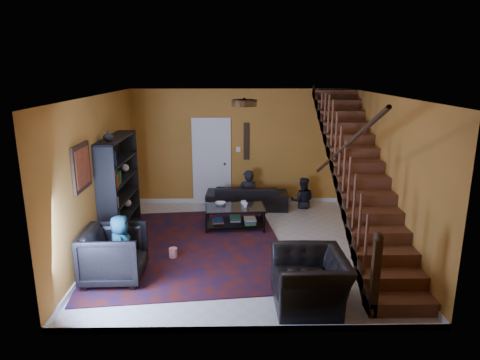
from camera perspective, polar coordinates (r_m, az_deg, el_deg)
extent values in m
plane|color=beige|center=(8.19, 0.37, -8.79)|extent=(5.50, 5.50, 0.00)
plane|color=#C5772B|center=(10.43, 0.04, 4.39)|extent=(5.20, 0.00, 5.20)
plane|color=#C5772B|center=(5.12, 1.10, -6.65)|extent=(5.20, 0.00, 5.20)
plane|color=#C5772B|center=(8.11, -18.31, 0.65)|extent=(0.00, 5.50, 5.50)
plane|color=#C5772B|center=(8.22, 18.82, 0.79)|extent=(0.00, 5.50, 5.50)
plane|color=white|center=(7.53, 0.40, 11.16)|extent=(5.50, 5.50, 0.00)
cube|color=silver|center=(10.74, 0.04, -2.72)|extent=(5.20, 0.02, 0.10)
cube|color=silver|center=(8.52, -17.52, -8.19)|extent=(0.02, 5.50, 0.10)
cube|color=#C5772B|center=(8.09, 15.60, 0.24)|extent=(0.95, 4.92, 2.83)
cube|color=black|center=(7.96, 12.50, 0.79)|extent=(0.04, 5.02, 3.02)
cylinder|color=black|center=(7.87, 12.89, 3.97)|extent=(0.07, 4.20, 2.44)
cube|color=black|center=(6.08, 17.56, -12.53)|extent=(0.10, 0.10, 1.10)
cube|color=black|center=(8.71, -15.74, -0.94)|extent=(0.35, 1.80, 2.00)
cube|color=black|center=(8.89, -15.47, -4.67)|extent=(0.35, 1.72, 0.03)
cube|color=black|center=(8.67, -15.81, 0.08)|extent=(0.35, 1.72, 0.03)
cube|color=silver|center=(10.49, -3.79, 2.33)|extent=(0.82, 0.05, 2.05)
cube|color=maroon|center=(7.19, -20.37, 1.62)|extent=(0.04, 0.74, 0.74)
cube|color=black|center=(10.39, 0.87, 5.19)|extent=(0.14, 0.03, 0.90)
cylinder|color=#3F2814|center=(6.73, 0.56, 10.24)|extent=(0.40, 0.40, 0.10)
cube|color=#45140C|center=(8.21, -6.85, -8.76)|extent=(3.87, 4.31, 0.02)
imported|color=black|center=(10.26, 0.95, -2.21)|extent=(1.98, 0.86, 0.57)
imported|color=black|center=(7.09, -16.43, -9.52)|extent=(0.96, 0.94, 0.86)
imported|color=black|center=(6.27, 9.33, -13.01)|extent=(1.02, 1.16, 0.74)
imported|color=black|center=(10.32, 1.06, -2.38)|extent=(0.53, 0.38, 1.37)
imported|color=black|center=(10.48, 8.31, -2.81)|extent=(0.63, 0.52, 1.18)
imported|color=#194E62|center=(7.07, -15.59, -8.64)|extent=(0.42, 0.57, 1.06)
cube|color=black|center=(8.69, -4.54, -5.78)|extent=(0.03, 0.03, 0.46)
cube|color=black|center=(8.70, 3.24, -5.74)|extent=(0.03, 0.03, 0.46)
cube|color=black|center=(9.31, -4.29, -4.36)|extent=(0.03, 0.03, 0.46)
cube|color=black|center=(9.32, 2.95, -4.33)|extent=(0.03, 0.03, 0.46)
cube|color=black|center=(9.02, -0.66, -5.68)|extent=(1.21, 0.73, 0.02)
cube|color=silver|center=(8.91, -0.66, -3.64)|extent=(1.28, 0.80, 0.02)
imported|color=#999999|center=(9.02, 0.48, -3.05)|extent=(0.15, 0.15, 0.09)
imported|color=#999999|center=(8.87, 0.71, -3.35)|extent=(0.12, 0.12, 0.09)
imported|color=#999999|center=(9.04, -2.62, -3.15)|extent=(0.22, 0.22, 0.05)
imported|color=#999999|center=(8.02, -17.16, 5.66)|extent=(0.18, 0.18, 0.19)
cylinder|color=red|center=(7.75, -8.91, -9.54)|extent=(0.16, 0.16, 0.17)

